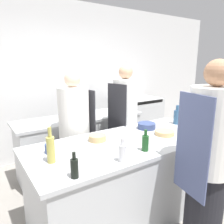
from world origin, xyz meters
TOP-DOWN VIEW (x-y plane):
  - ground_plane at (0.00, 0.00)m, footprint 16.00×16.00m
  - wall_back at (0.00, 2.13)m, footprint 8.00×0.06m
  - prep_counter at (0.00, 0.00)m, footprint 2.21×0.94m
  - pass_counter at (0.01, 1.24)m, footprint 2.01×0.62m
  - oven_range at (1.56, 1.73)m, footprint 0.96×0.69m
  - chef_at_prep_near at (0.24, -0.78)m, footprint 0.43×0.41m
  - chef_at_stove at (-0.32, 0.74)m, footprint 0.43×0.41m
  - chef_at_pass_far at (0.41, 0.63)m, footprint 0.39×0.37m
  - bottle_olive_oil at (-0.37, -0.37)m, footprint 0.06×0.06m
  - bottle_vinegar at (-0.82, -0.39)m, footprint 0.06×0.06m
  - bottle_wine at (-0.05, -0.30)m, footprint 0.07×0.07m
  - bottle_cooking_oil at (0.93, 0.15)m, footprint 0.08×0.08m
  - bottle_sauce at (-0.88, -0.04)m, footprint 0.07×0.07m
  - bowl_mixing_large at (0.45, -0.08)m, footprint 0.23×0.23m
  - bowl_prep_small at (-0.30, 0.19)m, footprint 0.19×0.19m
  - bowl_ceramic_blue at (0.44, 0.22)m, footprint 0.23×0.23m
  - cup at (-0.84, 0.16)m, footprint 0.08×0.08m
  - stockpot at (-0.14, 1.18)m, footprint 0.29×0.29m

SIDE VIEW (x-z plane):
  - ground_plane at x=0.00m, z-range 0.00..0.00m
  - prep_counter at x=0.00m, z-range 0.00..0.91m
  - pass_counter at x=0.01m, z-range 0.00..0.91m
  - oven_range at x=1.56m, z-range 0.00..0.98m
  - chef_at_stove at x=-0.32m, z-range -0.01..1.62m
  - chef_at_pass_far at x=0.41m, z-range 0.00..1.70m
  - chef_at_prep_near at x=0.24m, z-range 0.00..1.77m
  - bowl_mixing_large at x=0.45m, z-range 0.90..0.96m
  - bowl_prep_small at x=-0.30m, z-range 0.90..0.97m
  - bowl_ceramic_blue at x=0.44m, z-range 0.90..0.98m
  - cup at x=-0.84m, z-range 0.90..1.00m
  - bottle_vinegar at x=-0.82m, z-range 0.88..1.09m
  - bottle_wine at x=-0.05m, z-range 0.88..1.09m
  - bottle_olive_oil at x=-0.37m, z-range 0.88..1.10m
  - bottle_cooking_oil at x=0.93m, z-range 0.88..1.14m
  - stockpot at x=-0.14m, z-range 0.90..1.12m
  - bottle_sauce at x=-0.88m, z-range 0.87..1.19m
  - wall_back at x=0.00m, z-range 0.00..2.80m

